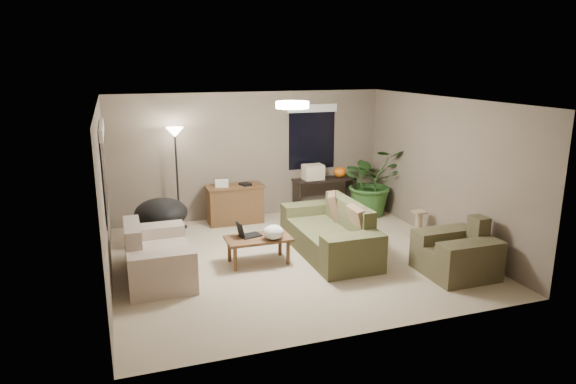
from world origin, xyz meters
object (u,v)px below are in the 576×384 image
object	(u,v)px
main_sofa	(331,235)
coffee_table	(258,241)
loveseat	(156,258)
console_table	(324,193)
desk	(235,204)
cat_scratching_post	(418,226)
papasan_chair	(161,218)
houseplant	(371,189)
floor_lamp	(175,144)
armchair	(457,255)

from	to	relation	value
main_sofa	coffee_table	world-z (taller)	main_sofa
loveseat	console_table	bearing A→B (deg)	31.70
loveseat	coffee_table	distance (m)	1.56
loveseat	desk	bearing A→B (deg)	52.46
desk	console_table	xyz separation A→B (m)	(1.87, 0.00, 0.06)
desk	cat_scratching_post	size ratio (longest dim) A/B	2.20
coffee_table	papasan_chair	xyz separation A→B (m)	(-1.34, 1.39, 0.11)
console_table	houseplant	world-z (taller)	houseplant
floor_lamp	houseplant	distance (m)	4.00
floor_lamp	cat_scratching_post	bearing A→B (deg)	-26.42
armchair	floor_lamp	xyz separation A→B (m)	(-3.61, 3.53, 1.30)
main_sofa	coffee_table	bearing A→B (deg)	-177.52
coffee_table	desk	xyz separation A→B (m)	(0.13, 2.15, 0.02)
floor_lamp	coffee_table	bearing A→B (deg)	-66.46
loveseat	armchair	size ratio (longest dim) A/B	1.60
papasan_chair	console_table	bearing A→B (deg)	12.86
armchair	houseplant	size ratio (longest dim) A/B	0.71
coffee_table	floor_lamp	bearing A→B (deg)	113.54
main_sofa	coffee_table	xyz separation A→B (m)	(-1.25, -0.05, 0.06)
main_sofa	cat_scratching_post	distance (m)	1.77
loveseat	armchair	distance (m)	4.42
console_table	papasan_chair	xyz separation A→B (m)	(-3.34, -0.76, 0.03)
main_sofa	coffee_table	distance (m)	1.26
coffee_table	console_table	size ratio (longest dim) A/B	0.77
armchair	floor_lamp	world-z (taller)	floor_lamp
main_sofa	loveseat	distance (m)	2.81
cat_scratching_post	desk	bearing A→B (deg)	146.00
coffee_table	cat_scratching_post	distance (m)	3.03
console_table	houseplant	bearing A→B (deg)	-22.66
console_table	cat_scratching_post	xyz separation A→B (m)	(1.01, -1.95, -0.22)
console_table	papasan_chair	size ratio (longest dim) A/B	1.10
papasan_chair	floor_lamp	world-z (taller)	floor_lamp
papasan_chair	houseplant	xyz separation A→B (m)	(4.23, 0.39, 0.08)
console_table	papasan_chair	world-z (taller)	papasan_chair
papasan_chair	houseplant	bearing A→B (deg)	5.31
armchair	cat_scratching_post	size ratio (longest dim) A/B	2.00
desk	cat_scratching_post	xyz separation A→B (m)	(2.88, -1.94, -0.16)
houseplant	papasan_chair	bearing A→B (deg)	-174.69
console_table	houseplant	xyz separation A→B (m)	(0.89, -0.37, 0.11)
coffee_table	papasan_chair	world-z (taller)	papasan_chair
armchair	cat_scratching_post	xyz separation A→B (m)	(0.35, 1.56, -0.08)
cat_scratching_post	console_table	bearing A→B (deg)	117.36
desk	coffee_table	bearing A→B (deg)	-93.54
coffee_table	cat_scratching_post	world-z (taller)	cat_scratching_post
houseplant	coffee_table	bearing A→B (deg)	-148.39
houseplant	main_sofa	bearing A→B (deg)	-133.53
coffee_table	houseplant	bearing A→B (deg)	31.61
floor_lamp	houseplant	size ratio (longest dim) A/B	1.36
armchair	houseplant	distance (m)	3.16
armchair	papasan_chair	world-z (taller)	armchair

